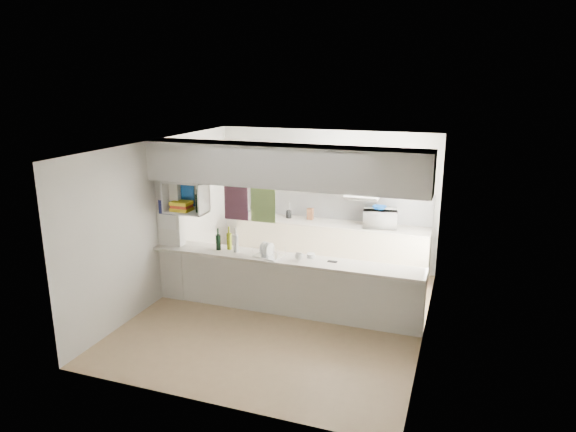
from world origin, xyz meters
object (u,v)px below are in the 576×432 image
at_px(wine_bottles, 228,242).
at_px(bowl, 380,208).
at_px(microwave, 380,218).
at_px(dish_rack, 269,251).

bearing_deg(wine_bottles, bowl, 45.72).
bearing_deg(microwave, dish_rack, 49.17).
height_order(bowl, dish_rack, bowl).
relative_size(dish_rack, wine_bottles, 1.24).
distance_m(microwave, bowl, 0.20).
xyz_separation_m(microwave, dish_rack, (-1.31, -2.12, -0.08)).
bearing_deg(dish_rack, bowl, 72.59).
xyz_separation_m(microwave, wine_bottles, (-2.01, -2.08, -0.03)).
bearing_deg(wine_bottles, microwave, 46.03).
bearing_deg(bowl, dish_rack, -121.80).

